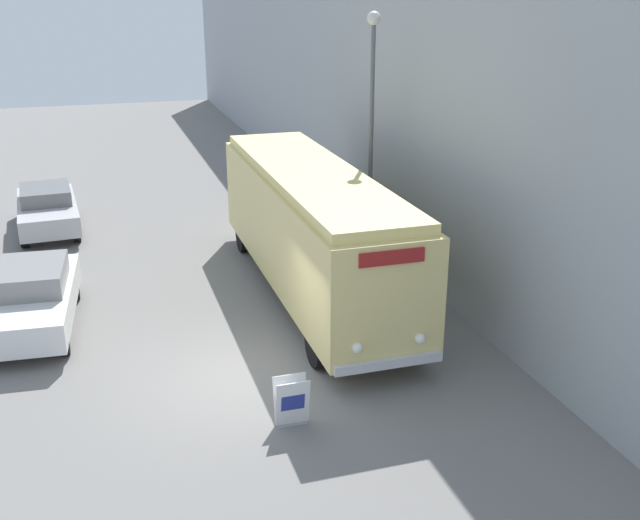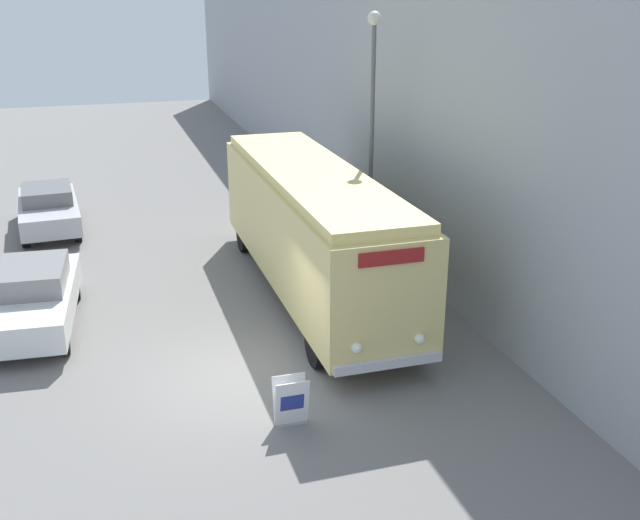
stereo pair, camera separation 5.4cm
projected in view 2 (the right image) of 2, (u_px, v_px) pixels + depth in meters
ground_plane at (240, 377)px, 15.56m from camera, size 80.00×80.00×0.00m
building_wall_right at (353, 104)px, 24.79m from camera, size 0.30×60.00×7.93m
vintage_bus at (312, 225)px, 19.14m from camera, size 2.41×10.63×3.34m
sign_board at (291, 402)px, 13.79m from camera, size 0.64×0.35×0.94m
streetlamp at (372, 111)px, 19.96m from camera, size 0.36×0.36×7.05m
parked_car_near at (34, 297)px, 17.60m from camera, size 2.12×4.69×1.53m
parked_car_mid at (49, 208)px, 24.66m from camera, size 2.09×4.59×1.45m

